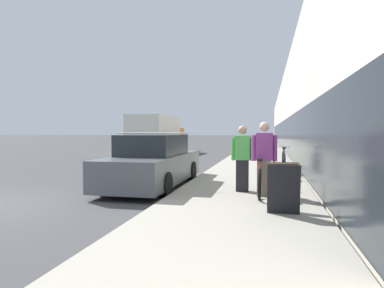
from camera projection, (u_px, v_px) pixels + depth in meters
sidewalk_slab at (261, 150)px, 26.54m from camera, size 3.27×70.00×0.12m
storefront_facade at (334, 117)px, 32.77m from camera, size 10.01×70.00×5.88m
tandem_bicycle at (260, 178)px, 8.02m from camera, size 0.52×2.39×0.87m
person_rider at (264, 159)px, 7.69m from camera, size 0.57×0.22×1.67m
person_bystander at (242, 158)px, 8.26m from camera, size 0.54×0.21×1.59m
bike_rack_hoop at (274, 161)px, 10.62m from camera, size 0.05×0.60×0.84m
cruiser_bike_nearest at (284, 161)px, 12.04m from camera, size 0.52×1.69×0.91m
cruiser_bike_middle at (274, 157)px, 14.16m from camera, size 0.52×1.87×0.92m
sandwich_board_sign at (283, 188)px, 6.12m from camera, size 0.56×0.56×0.90m
parked_sedan_curbside at (154, 163)px, 9.76m from camera, size 1.81×4.76×1.54m
moving_truck at (157, 134)px, 24.41m from camera, size 2.46×6.77×2.63m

